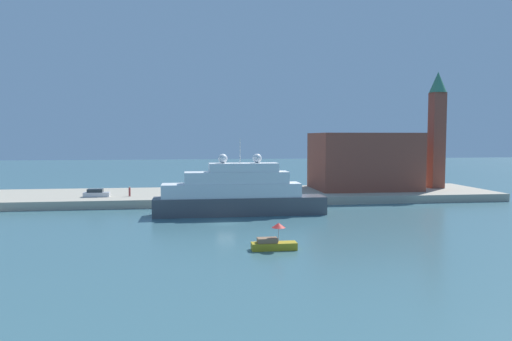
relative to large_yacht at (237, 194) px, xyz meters
name	(u,v)px	position (x,y,z in m)	size (l,w,h in m)	color
ground	(226,224)	(-2.40, -7.52, -3.29)	(400.00, 400.00, 0.00)	#3D6670
quay_dock	(216,196)	(-2.40, 18.93, -2.56)	(110.00, 20.90, 1.46)	#ADA38E
large_yacht	(237,194)	(0.00, 0.00, 0.00)	(26.95, 4.59, 11.98)	#4C4C51
small_motorboat	(274,242)	(1.58, -24.08, -2.48)	(4.92, 1.52, 2.93)	#B7991E
harbor_building	(364,161)	(28.23, 20.77, 3.96)	(20.32, 14.41, 11.57)	brown
bell_tower	(437,125)	(44.08, 20.56, 11.41)	(3.57, 3.57, 24.30)	brown
parked_car	(96,193)	(-24.14, 14.42, -1.21)	(4.52, 1.61, 1.43)	silver
person_figure	(130,192)	(-18.27, 14.26, -1.00)	(0.36, 0.36, 1.79)	maroon
mooring_bollard	(261,195)	(5.13, 9.86, -1.53)	(0.39, 0.39, 0.60)	black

